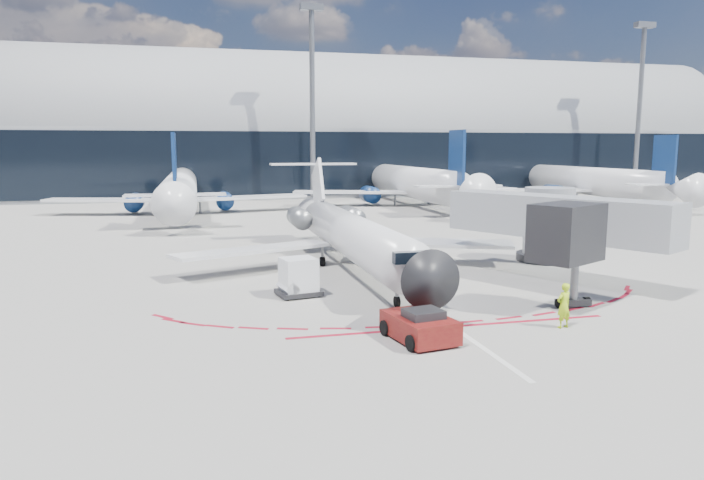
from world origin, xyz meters
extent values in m
plane|color=gray|center=(0.00, 0.00, 0.00)|extent=(260.00, 260.00, 0.00)
cube|color=silver|center=(0.00, 2.00, 0.01)|extent=(0.25, 40.00, 0.01)
cube|color=maroon|center=(0.00, -11.50, 0.01)|extent=(14.00, 0.25, 0.01)
cube|color=gray|center=(0.00, 65.00, 5.00)|extent=(150.00, 24.00, 10.00)
cylinder|color=gray|center=(0.00, 65.00, 10.00)|extent=(150.00, 24.00, 24.00)
cube|color=black|center=(0.00, 52.95, 5.00)|extent=(150.00, 0.20, 9.00)
cube|color=#989BA0|center=(9.00, -4.50, 3.60)|extent=(8.22, 12.61, 2.30)
cube|color=black|center=(5.95, -10.24, 3.60)|extent=(3.86, 3.44, 2.60)
cylinder|color=slate|center=(6.75, -9.84, 1.20)|extent=(0.36, 0.36, 2.40)
cube|color=black|center=(6.75, -9.84, 0.22)|extent=(1.60, 0.60, 0.30)
cylinder|color=#989BA0|center=(12.05, 1.24, 2.40)|extent=(3.20, 3.20, 4.80)
cylinder|color=black|center=(12.05, 1.24, 0.25)|extent=(4.00, 4.00, 0.50)
cylinder|color=slate|center=(5.00, 48.00, 12.50)|extent=(0.70, 0.70, 25.00)
cylinder|color=slate|center=(55.00, 48.00, 12.50)|extent=(0.70, 0.70, 25.00)
cylinder|color=silver|center=(-1.26, 0.66, 2.18)|extent=(2.50, 20.39, 2.50)
cone|color=black|center=(-1.26, -10.84, 2.18)|extent=(2.50, 2.60, 2.50)
cone|color=silver|center=(-1.26, 12.52, 2.18)|extent=(2.50, 3.34, 2.50)
cube|color=black|center=(-1.26, -9.36, 2.69)|extent=(1.58, 1.30, 0.51)
cube|color=silver|center=(-7.01, 2.05, 1.34)|extent=(9.93, 5.89, 0.29)
cube|color=silver|center=(4.49, 2.05, 1.34)|extent=(9.93, 5.89, 0.29)
cube|color=silver|center=(-1.26, 11.59, 4.40)|extent=(0.23, 4.35, 4.43)
cube|color=silver|center=(-1.26, 13.54, 6.07)|extent=(6.67, 1.48, 0.15)
cylinder|color=slate|center=(-3.16, 8.81, 2.41)|extent=(1.39, 3.15, 1.39)
cylinder|color=slate|center=(0.64, 8.81, 2.41)|extent=(1.39, 3.15, 1.39)
cylinder|color=black|center=(-1.26, -7.87, 0.26)|extent=(0.20, 0.52, 0.52)
cylinder|color=black|center=(-2.65, 2.97, 0.30)|extent=(0.28, 0.59, 0.59)
cylinder|color=black|center=(0.13, 2.97, 0.30)|extent=(0.28, 0.59, 0.59)
cylinder|color=slate|center=(-1.26, -7.87, 0.51)|extent=(0.17, 0.17, 1.02)
cube|color=#580C0E|center=(-1.97, -12.90, 0.53)|extent=(2.44, 3.39, 0.87)
cube|color=black|center=(-1.92, -13.18, 1.11)|extent=(1.54, 1.38, 0.34)
cylinder|color=slate|center=(-2.34, -10.80, 0.34)|extent=(0.53, 2.50, 0.10)
cylinder|color=black|center=(-2.69, -14.10, 0.31)|extent=(0.37, 0.66, 0.62)
cylinder|color=black|center=(-0.88, -13.79, 0.31)|extent=(0.37, 0.66, 0.62)
cylinder|color=black|center=(-3.06, -12.01, 0.31)|extent=(0.37, 0.66, 0.62)
cylinder|color=black|center=(-1.25, -11.69, 0.31)|extent=(0.37, 0.66, 0.62)
imported|color=#B8E217|center=(4.37, -12.74, 0.95)|extent=(0.78, 0.61, 1.89)
cube|color=black|center=(-5.36, -4.58, 0.18)|extent=(2.35, 2.11, 0.23)
cube|color=white|center=(-5.36, -4.58, 1.11)|extent=(1.91, 1.83, 1.64)
cylinder|color=black|center=(-6.04, -5.39, 0.10)|extent=(0.14, 0.22, 0.21)
cylinder|color=black|center=(-4.43, -5.07, 0.10)|extent=(0.14, 0.22, 0.21)
cylinder|color=black|center=(-6.30, -4.08, 0.10)|extent=(0.14, 0.22, 0.21)
cylinder|color=black|center=(-4.69, -3.76, 0.10)|extent=(0.14, 0.22, 0.21)
cone|color=#F33905|center=(-5.66, -3.28, 0.27)|extent=(0.39, 0.39, 0.55)
camera|label=1|loc=(-10.13, -35.04, 7.44)|focal=32.00mm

